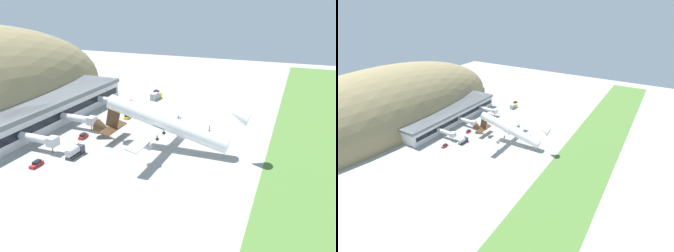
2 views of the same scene
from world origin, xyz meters
TOP-DOWN VIEW (x-y plane):
  - ground_plane at (0.00, 0.00)m, footprint 337.26×337.26m
  - grass_strip_foreground at (0.00, -44.33)m, footprint 303.53×30.94m
  - terminal_building at (-5.64, 56.36)m, footprint 83.98×20.18m
  - jetway_0 at (-27.39, 38.80)m, footprint 3.38×14.45m
  - jetway_1 at (-6.66, 38.57)m, footprint 3.38×14.89m
  - jetway_2 at (18.43, 37.94)m, footprint 3.38×16.08m
  - cargo_airplane at (-10.27, 3.38)m, footprint 41.59×53.41m
  - service_car_0 at (10.15, 27.97)m, footprint 4.18×2.08m
  - service_car_1 at (-13.64, 32.62)m, footprint 4.57×2.04m
  - service_car_2 at (51.33, 33.34)m, footprint 4.24×2.12m
  - service_car_3 at (-36.34, 32.64)m, footprint 4.62×1.78m
  - fuel_truck at (40.17, 28.55)m, footprint 7.81×3.10m
  - box_truck at (-26.78, 26.22)m, footprint 7.03×2.57m
  - traffic_cone_0 at (17.57, 17.66)m, footprint 0.52×0.52m

SIDE VIEW (x-z plane):
  - ground_plane at x=0.00m, z-range 0.00..0.00m
  - grass_strip_foreground at x=0.00m, z-range 0.00..0.08m
  - traffic_cone_0 at x=17.57m, z-range -0.01..0.57m
  - service_car_2 at x=51.33m, z-range -0.12..1.30m
  - service_car_3 at x=-36.34m, z-range -0.14..1.48m
  - service_car_1 at x=-13.64m, z-range -0.15..1.54m
  - service_car_0 at x=10.15m, z-range -0.15..1.55m
  - fuel_truck at x=40.17m, z-range -0.10..3.12m
  - box_truck at x=-26.78m, z-range -0.08..3.23m
  - jetway_0 at x=-27.39m, z-range 1.28..6.71m
  - jetway_1 at x=-6.66m, z-range 1.28..6.71m
  - jetway_2 at x=18.43m, z-range 1.28..6.71m
  - terminal_building at x=-5.64m, z-range 0.65..10.38m
  - cargo_airplane at x=-10.27m, z-range -0.13..17.03m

